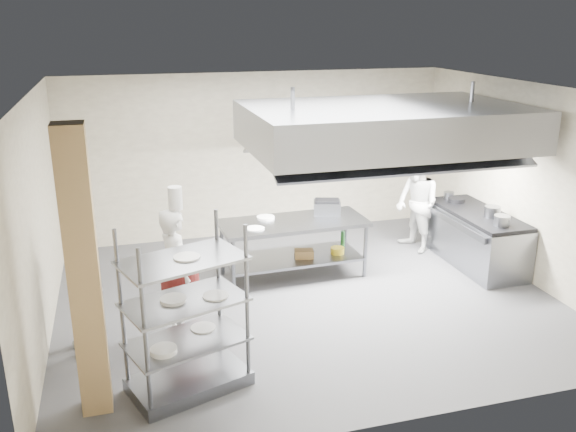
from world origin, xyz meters
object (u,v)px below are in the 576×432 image
object	(u,v)px
pass_rack	(185,310)
griddle	(327,208)
island	(293,248)
chef_plating	(84,285)
cooking_range	(475,240)
chef_head	(177,274)
stockpot	(492,212)
chef_line	(417,204)

from	to	relation	value
pass_rack	griddle	world-z (taller)	pass_rack
island	chef_plating	size ratio (longest dim) A/B	1.33
cooking_range	chef_head	xyz separation A→B (m)	(-4.98, -1.10, 0.44)
pass_rack	stockpot	world-z (taller)	pass_rack
cooking_range	chef_head	size ratio (longest dim) A/B	1.16
chef_head	stockpot	size ratio (longest dim) A/B	6.92
pass_rack	chef_plating	distance (m)	1.59
pass_rack	stockpot	distance (m)	5.46
chef_plating	stockpot	bearing A→B (deg)	87.92
pass_rack	stockpot	bearing A→B (deg)	2.68
pass_rack	chef_line	world-z (taller)	pass_rack
chef_head	chef_plating	distance (m)	1.10
pass_rack	cooking_range	xyz separation A→B (m)	(5.01, 2.30, -0.52)
pass_rack	chef_plating	bearing A→B (deg)	113.17
chef_line	stockpot	distance (m)	1.34
cooking_range	stockpot	world-z (taller)	stockpot
island	chef_head	distance (m)	2.46
chef_line	griddle	bearing A→B (deg)	-89.16
chef_head	chef_line	bearing A→B (deg)	-78.07
pass_rack	cooking_range	bearing A→B (deg)	5.64
pass_rack	cooking_range	size ratio (longest dim) A/B	0.94
pass_rack	chef_head	distance (m)	1.20
chef_head	chef_plating	xyz separation A→B (m)	(-1.10, -0.02, -0.00)
chef_plating	griddle	world-z (taller)	chef_plating
cooking_range	chef_plating	bearing A→B (deg)	-169.56
island	chef_head	size ratio (longest dim) A/B	1.32
chef_head	chef_line	distance (m)	4.73
island	griddle	distance (m)	0.86
cooking_range	island	bearing A→B (deg)	173.37
chef_head	pass_rack	bearing A→B (deg)	166.28
island	chef_plating	xyz separation A→B (m)	(-3.05, -1.47, 0.40)
griddle	chef_head	bearing A→B (deg)	-129.72
pass_rack	chef_plating	size ratio (longest dim) A/B	1.10
chef_plating	griddle	bearing A→B (deg)	104.68
cooking_range	chef_plating	size ratio (longest dim) A/B	1.17
chef_head	stockpot	world-z (taller)	chef_head
griddle	stockpot	distance (m)	2.61
island	chef_line	bearing A→B (deg)	9.60
griddle	stockpot	bearing A→B (deg)	-1.18
pass_rack	island	bearing A→B (deg)	34.24
chef_head	stockpot	distance (m)	5.11
cooking_range	griddle	world-z (taller)	griddle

